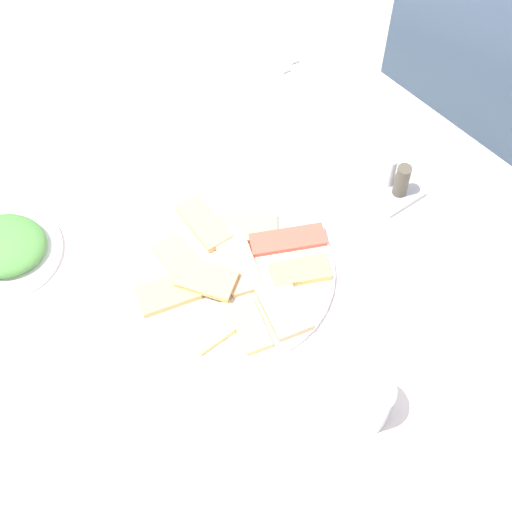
{
  "coord_description": "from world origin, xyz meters",
  "views": [
    {
      "loc": [
        0.51,
        -0.5,
        1.89
      ],
      "look_at": [
        -0.01,
        -0.03,
        0.77
      ],
      "focal_mm": 54.34,
      "sensor_mm": 36.0,
      "label": 1
    }
  ],
  "objects_px": {
    "pide_platter": "(235,272)",
    "spoon": "(278,38)",
    "dining_chair": "(474,89)",
    "drinking_glass": "(366,401)",
    "paper_napkin": "(272,43)",
    "dining_table": "(269,280)",
    "condiment_caddy": "(394,183)",
    "salad_plate_greens": "(4,247)",
    "fork": "(266,46)"
  },
  "relations": [
    {
      "from": "salad_plate_greens",
      "to": "fork",
      "type": "height_order",
      "value": "salad_plate_greens"
    },
    {
      "from": "condiment_caddy",
      "to": "spoon",
      "type": "bearing_deg",
      "value": 164.63
    },
    {
      "from": "pide_platter",
      "to": "paper_napkin",
      "type": "distance_m",
      "value": 0.58
    },
    {
      "from": "dining_table",
      "to": "condiment_caddy",
      "type": "bearing_deg",
      "value": 80.77
    },
    {
      "from": "salad_plate_greens",
      "to": "drinking_glass",
      "type": "bearing_deg",
      "value": 21.86
    },
    {
      "from": "drinking_glass",
      "to": "fork",
      "type": "height_order",
      "value": "drinking_glass"
    },
    {
      "from": "drinking_glass",
      "to": "condiment_caddy",
      "type": "height_order",
      "value": "drinking_glass"
    },
    {
      "from": "spoon",
      "to": "condiment_caddy",
      "type": "bearing_deg",
      "value": 0.92
    },
    {
      "from": "pide_platter",
      "to": "condiment_caddy",
      "type": "bearing_deg",
      "value": 80.05
    },
    {
      "from": "pide_platter",
      "to": "fork",
      "type": "relative_size",
      "value": 2.01
    },
    {
      "from": "drinking_glass",
      "to": "paper_napkin",
      "type": "bearing_deg",
      "value": 146.94
    },
    {
      "from": "dining_chair",
      "to": "drinking_glass",
      "type": "relative_size",
      "value": 10.09
    },
    {
      "from": "dining_chair",
      "to": "drinking_glass",
      "type": "xyz_separation_m",
      "value": [
        0.42,
        -0.87,
        0.27
      ]
    },
    {
      "from": "dining_chair",
      "to": "pide_platter",
      "type": "bearing_deg",
      "value": -83.09
    },
    {
      "from": "drinking_glass",
      "to": "fork",
      "type": "distance_m",
      "value": 0.82
    },
    {
      "from": "pide_platter",
      "to": "spoon",
      "type": "bearing_deg",
      "value": 129.65
    },
    {
      "from": "dining_table",
      "to": "pide_platter",
      "type": "xyz_separation_m",
      "value": [
        -0.02,
        -0.07,
        0.08
      ]
    },
    {
      "from": "dining_table",
      "to": "condiment_caddy",
      "type": "distance_m",
      "value": 0.29
    },
    {
      "from": "spoon",
      "to": "condiment_caddy",
      "type": "height_order",
      "value": "condiment_caddy"
    },
    {
      "from": "salad_plate_greens",
      "to": "dining_chair",
      "type": "bearing_deg",
      "value": 79.86
    },
    {
      "from": "pide_platter",
      "to": "fork",
      "type": "height_order",
      "value": "pide_platter"
    },
    {
      "from": "condiment_caddy",
      "to": "paper_napkin",
      "type": "bearing_deg",
      "value": 166.86
    },
    {
      "from": "spoon",
      "to": "drinking_glass",
      "type": "bearing_deg",
      "value": -17.8
    },
    {
      "from": "salad_plate_greens",
      "to": "dining_table",
      "type": "bearing_deg",
      "value": 46.08
    },
    {
      "from": "paper_napkin",
      "to": "drinking_glass",
      "type": "bearing_deg",
      "value": -33.06
    },
    {
      "from": "dining_table",
      "to": "spoon",
      "type": "relative_size",
      "value": 7.39
    },
    {
      "from": "dining_table",
      "to": "condiment_caddy",
      "type": "xyz_separation_m",
      "value": [
        0.04,
        0.27,
        0.1
      ]
    },
    {
      "from": "dining_table",
      "to": "salad_plate_greens",
      "type": "bearing_deg",
      "value": -133.92
    },
    {
      "from": "pide_platter",
      "to": "spoon",
      "type": "xyz_separation_m",
      "value": [
        -0.38,
        0.45,
        -0.01
      ]
    },
    {
      "from": "drinking_glass",
      "to": "spoon",
      "type": "bearing_deg",
      "value": 145.91
    },
    {
      "from": "dining_chair",
      "to": "condiment_caddy",
      "type": "distance_m",
      "value": 0.6
    },
    {
      "from": "pide_platter",
      "to": "spoon",
      "type": "relative_size",
      "value": 2.18
    },
    {
      "from": "dining_table",
      "to": "dining_chair",
      "type": "distance_m",
      "value": 0.81
    },
    {
      "from": "salad_plate_greens",
      "to": "drinking_glass",
      "type": "height_order",
      "value": "drinking_glass"
    },
    {
      "from": "salad_plate_greens",
      "to": "spoon",
      "type": "height_order",
      "value": "salad_plate_greens"
    },
    {
      "from": "dining_chair",
      "to": "condiment_caddy",
      "type": "bearing_deg",
      "value": -72.75
    },
    {
      "from": "paper_napkin",
      "to": "dining_table",
      "type": "bearing_deg",
      "value": -43.37
    },
    {
      "from": "pide_platter",
      "to": "paper_napkin",
      "type": "height_order",
      "value": "pide_platter"
    },
    {
      "from": "spoon",
      "to": "condiment_caddy",
      "type": "relative_size",
      "value": 1.61
    },
    {
      "from": "dining_table",
      "to": "drinking_glass",
      "type": "xyz_separation_m",
      "value": [
        0.3,
        -0.08,
        0.12
      ]
    },
    {
      "from": "dining_chair",
      "to": "condiment_caddy",
      "type": "relative_size",
      "value": 9.13
    },
    {
      "from": "pide_platter",
      "to": "condiment_caddy",
      "type": "relative_size",
      "value": 3.49
    },
    {
      "from": "dining_chair",
      "to": "drinking_glass",
      "type": "bearing_deg",
      "value": -64.22
    },
    {
      "from": "dining_chair",
      "to": "spoon",
      "type": "height_order",
      "value": "dining_chair"
    },
    {
      "from": "pide_platter",
      "to": "paper_napkin",
      "type": "relative_size",
      "value": 2.63
    },
    {
      "from": "dining_table",
      "to": "spoon",
      "type": "bearing_deg",
      "value": 135.27
    },
    {
      "from": "dining_table",
      "to": "fork",
      "type": "distance_m",
      "value": 0.53
    },
    {
      "from": "drinking_glass",
      "to": "spoon",
      "type": "height_order",
      "value": "drinking_glass"
    },
    {
      "from": "dining_chair",
      "to": "paper_napkin",
      "type": "xyz_separation_m",
      "value": [
        -0.27,
        -0.42,
        0.22
      ]
    },
    {
      "from": "paper_napkin",
      "to": "pide_platter",
      "type": "bearing_deg",
      "value": -49.2
    }
  ]
}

